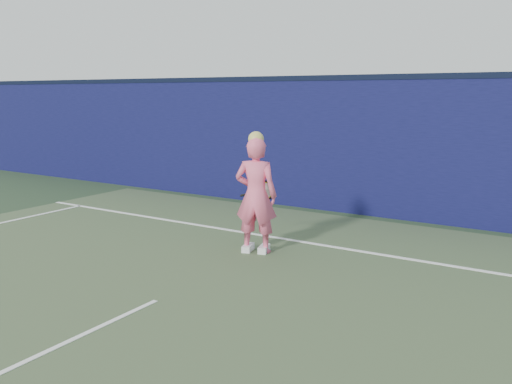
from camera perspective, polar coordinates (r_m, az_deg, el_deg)
The scene contains 6 objects.
ground at distance 5.57m, azimuth -17.69°, elevation -14.20°, with size 80.00×80.00×0.00m, color #293C25.
backstop_wall at distance 10.52m, azimuth 9.98°, elevation 4.68°, with size 24.00×0.40×2.50m, color #0C0F38.
wall_cap at distance 10.48m, azimuth 10.20°, elevation 11.77°, with size 24.00×0.42×0.10m, color black.
player at distance 7.70m, azimuth -0.00°, elevation -0.32°, with size 0.70×0.56×1.74m.
racket at distance 8.09m, azimuth 0.74°, elevation 0.10°, with size 0.59×0.16×0.31m.
court_lines at distance 5.38m, azimuth -20.46°, elevation -15.13°, with size 11.00×12.04×0.01m.
Camera 1 is at (3.95, -3.20, 2.27)m, focal length 38.00 mm.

